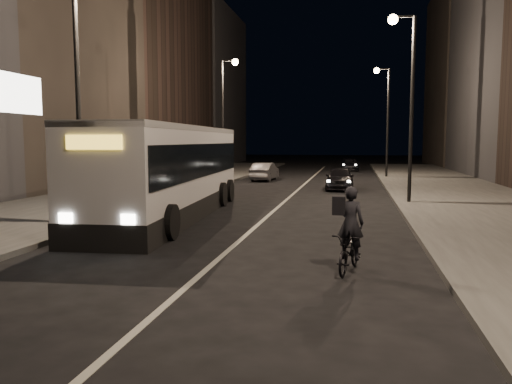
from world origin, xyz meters
The scene contains 13 objects.
ground centered at (0.00, 0.00, 0.00)m, with size 180.00×180.00×0.00m, color black.
sidewalk_right centered at (8.50, 14.00, 0.08)m, with size 7.00×70.00×0.16m, color #3B3B39.
sidewalk_left centered at (-8.50, 14.00, 0.08)m, with size 7.00×70.00×0.16m, color #3B3B39.
building_row_left centered at (-16.00, 28.50, 11.00)m, with size 8.00×61.00×22.00m, color black.
streetlight_right_mid centered at (5.33, 12.00, 5.36)m, with size 1.20×0.44×8.12m.
streetlight_right_far centered at (5.33, 28.00, 5.36)m, with size 1.20×0.44×8.12m.
streetlight_left_near centered at (-5.33, 4.00, 5.36)m, with size 1.20×0.44×8.12m.
streetlight_left_far centered at (-5.33, 22.00, 5.36)m, with size 1.20×0.44×8.12m.
city_bus centered at (-3.60, 6.87, 1.84)m, with size 3.56×12.68×3.38m.
cyclist_on_bicycle centered at (3.12, -0.04, 0.63)m, with size 0.92×1.73×1.90m.
car_near centered at (2.37, 18.58, 0.67)m, with size 1.57×3.91×1.33m, color black.
car_mid centered at (-3.12, 24.32, 0.64)m, with size 1.36×3.90×1.28m, color #3C3C3F.
car_far centered at (2.79, 37.69, 0.56)m, with size 1.57×3.87×1.12m, color black.
Camera 1 is at (3.17, -10.86, 2.85)m, focal length 35.00 mm.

